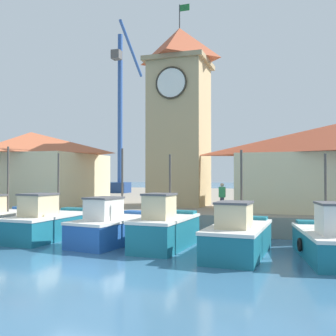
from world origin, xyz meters
name	(u,v)px	position (x,y,z in m)	size (l,w,h in m)	color
ground_plane	(71,273)	(0.00, 0.00, 0.00)	(300.00, 300.00, 0.00)	#386689
quay_wharf	(228,200)	(0.00, 28.83, 0.52)	(120.00, 40.00, 1.04)	gray
fishing_boat_mid_left	(49,223)	(-4.69, 5.43, 0.76)	(2.24, 5.18, 4.18)	#196B7F
fishing_boat_center	(114,227)	(-1.16, 5.32, 0.73)	(2.68, 5.11, 4.34)	#2356A8
fishing_boat_mid_right	(165,229)	(1.45, 4.89, 0.82)	(2.00, 4.26, 3.99)	#196B7F
fishing_boat_right_inner	(238,236)	(4.60, 4.41, 0.73)	(2.19, 4.98, 4.10)	#196B7F
fishing_boat_right_outer	(330,240)	(7.90, 4.62, 0.71)	(2.76, 5.06, 3.92)	#196B7F
clock_tower	(180,112)	(-0.83, 14.54, 7.36)	(4.06, 4.06, 13.66)	tan
warehouse_left	(31,167)	(-11.51, 12.81, 3.67)	(9.58, 7.32, 5.15)	beige
port_crane_near	(121,128)	(-12.90, 30.76, 8.61)	(2.26, 10.80, 20.24)	navy
dock_worker_near_tower	(222,197)	(2.87, 10.25, 1.88)	(0.34, 0.22, 1.62)	#33333D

